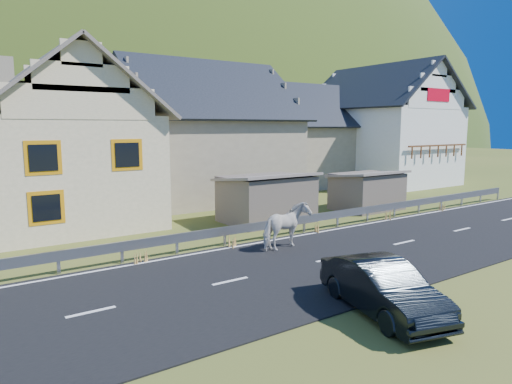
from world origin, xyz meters
TOP-DOWN VIEW (x-y plane):
  - ground at (0.00, 0.00)m, footprint 160.00×160.00m
  - road at (0.00, 0.00)m, footprint 60.00×7.00m
  - lane_markings at (0.00, 0.00)m, footprint 60.00×6.60m
  - guardrail at (-0.00, 3.68)m, footprint 28.10×0.09m
  - shed_left at (-2.00, 6.50)m, footprint 4.30×3.30m
  - shed_right at (4.50, 6.00)m, footprint 3.80×2.90m
  - house_cream at (-10.00, 12.00)m, footprint 7.80×9.80m
  - house_stone_a at (-1.00, 15.00)m, footprint 10.80×9.80m
  - house_stone_b at (9.00, 17.00)m, footprint 9.80×8.80m
  - house_white at (15.00, 14.00)m, footprint 8.80×10.80m
  - mountain at (5.00, 180.00)m, footprint 440.00×280.00m
  - horse at (-4.36, 1.95)m, footprint 1.30×2.16m
  - car at (-6.06, -4.00)m, footprint 2.35×4.18m

SIDE VIEW (x-z plane):
  - mountain at x=5.00m, z-range -150.00..110.00m
  - ground at x=0.00m, z-range 0.00..0.00m
  - road at x=0.00m, z-range 0.00..0.04m
  - lane_markings at x=0.00m, z-range 0.04..0.05m
  - guardrail at x=0.00m, z-range 0.19..0.94m
  - car at x=-6.06m, z-range 0.00..1.30m
  - horse at x=-4.36m, z-range 0.04..1.74m
  - shed_right at x=4.50m, z-range -0.10..2.10m
  - shed_left at x=-2.00m, z-range -0.10..2.30m
  - house_stone_b at x=9.00m, z-range 0.19..8.29m
  - house_cream at x=-10.00m, z-range 0.21..8.51m
  - house_stone_a at x=-1.00m, z-range 0.18..9.08m
  - house_white at x=15.00m, z-range 0.21..9.91m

